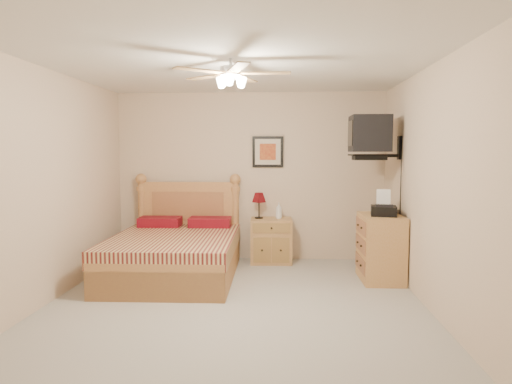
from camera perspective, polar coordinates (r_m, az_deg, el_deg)
floor at (r=4.89m, az=-2.76°, el=-14.29°), size 4.50×4.50×0.00m
ceiling at (r=4.70m, az=-2.90°, el=15.86°), size 4.00×4.50×0.04m
wall_back at (r=6.86m, az=-0.77°, el=1.96°), size 4.00×0.04×2.50m
wall_front at (r=2.42m, az=-8.70°, el=-3.73°), size 4.00×0.04×2.50m
wall_left at (r=5.24m, az=-25.13°, el=0.54°), size 0.04×4.50×2.50m
wall_right at (r=4.84m, az=21.44°, el=0.33°), size 0.04×4.50×2.50m
bed at (r=5.95m, az=-10.23°, el=-4.41°), size 1.57×2.04×1.30m
nightstand at (r=6.72m, az=1.92°, el=-6.08°), size 0.61×0.47×0.65m
table_lamp at (r=6.68m, az=0.37°, el=-1.69°), size 0.21×0.21×0.38m
lotion_bottle at (r=6.67m, az=2.87°, el=-2.32°), size 0.09×0.09×0.24m
framed_picture at (r=6.82m, az=1.49°, el=5.05°), size 0.46×0.04×0.46m
dresser at (r=5.98m, az=15.31°, el=-6.73°), size 0.50×0.72×0.83m
fax_machine at (r=5.81m, az=15.68°, el=-1.31°), size 0.35×0.37×0.32m
magazine_lower at (r=6.11m, az=14.95°, el=-2.40°), size 0.22×0.27×0.02m
magazine_upper at (r=6.11m, az=15.23°, el=-2.19°), size 0.34×0.37×0.02m
wall_tv at (r=6.06m, az=15.42°, el=6.67°), size 0.56×0.46×0.58m
ceiling_fan at (r=4.48m, az=-3.18°, el=14.58°), size 1.14×1.14×0.28m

